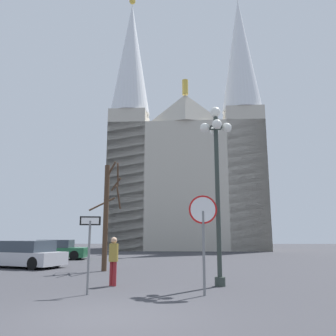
% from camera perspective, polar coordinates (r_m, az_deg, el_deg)
% --- Properties ---
extents(ground_plane, '(120.00, 120.00, 0.00)m').
position_cam_1_polar(ground_plane, '(7.94, -10.36, -23.29)').
color(ground_plane, '#38383D').
extents(cathedral, '(18.27, 12.10, 31.79)m').
position_cam_1_polar(cathedral, '(42.13, 3.08, 0.31)').
color(cathedral, '#BCB5A5').
rests_on(cathedral, ground).
extents(stop_sign, '(0.85, 0.10, 2.87)m').
position_cam_1_polar(stop_sign, '(10.34, 5.87, -9.15)').
color(stop_sign, slate).
rests_on(stop_sign, ground).
extents(one_way_arrow_sign, '(0.61, 0.16, 2.25)m').
position_cam_1_polar(one_way_arrow_sign, '(10.68, -12.96, -12.22)').
color(one_way_arrow_sign, slate).
rests_on(one_way_arrow_sign, ground).
extents(street_lamp, '(1.16, 1.16, 6.38)m').
position_cam_1_polar(street_lamp, '(12.49, 8.11, 0.76)').
color(street_lamp, '#2D3833').
rests_on(street_lamp, ground).
extents(bare_tree, '(1.68, 1.57, 5.40)m').
position_cam_1_polar(bare_tree, '(17.33, -10.15, -7.32)').
color(bare_tree, '#473323').
rests_on(bare_tree, ground).
extents(parked_car_near_green, '(4.07, 1.96, 1.36)m').
position_cam_1_polar(parked_car_near_green, '(26.23, -17.90, -12.86)').
color(parked_car_near_green, '#1E5B38').
rests_on(parked_car_near_green, ground).
extents(parked_car_far_silver, '(4.80, 3.29, 1.40)m').
position_cam_1_polar(parked_car_far_silver, '(20.33, -22.77, -13.17)').
color(parked_car_far_silver, '#B7B7BC').
rests_on(parked_car_far_silver, ground).
extents(pedestrian_walking, '(0.32, 0.32, 1.63)m').
position_cam_1_polar(pedestrian_walking, '(12.32, -9.06, -14.30)').
color(pedestrian_walking, maroon).
rests_on(pedestrian_walking, ground).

